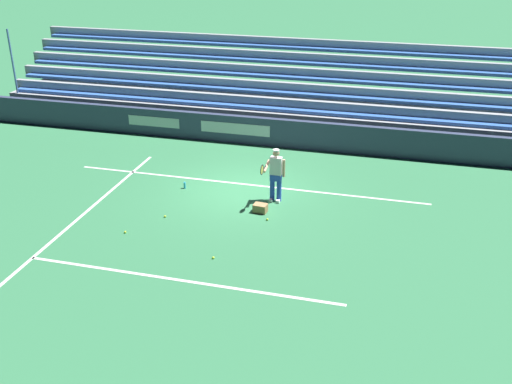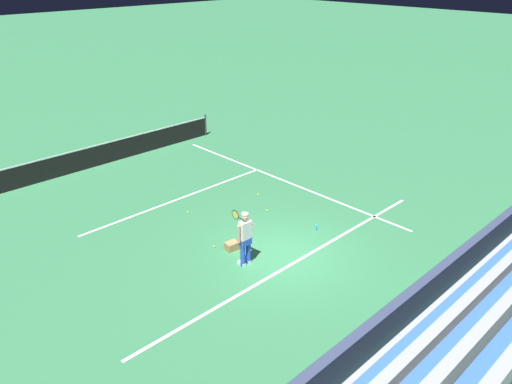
{
  "view_description": "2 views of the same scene",
  "coord_description": "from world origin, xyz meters",
  "views": [
    {
      "loc": [
        -5.02,
        17.04,
        8.12
      ],
      "look_at": [
        -1.0,
        1.93,
        0.92
      ],
      "focal_mm": 42.0,
      "sensor_mm": 36.0,
      "label": 1
    },
    {
      "loc": [
        -9.79,
        -8.8,
        8.32
      ],
      "look_at": [
        0.64,
        1.96,
        1.27
      ],
      "focal_mm": 35.0,
      "sensor_mm": 36.0,
      "label": 2
    }
  ],
  "objects": [
    {
      "name": "bleacher_stand",
      "position": [
        0.0,
        -6.99,
        0.79
      ],
      "size": [
        24.1,
        4.0,
        3.85
      ],
      "color": "#9EA3A8",
      "rests_on": "ground"
    },
    {
      "name": "ball_box_cardboard",
      "position": [
        -0.99,
        1.37,
        0.13
      ],
      "size": [
        0.43,
        0.34,
        0.26
      ],
      "primitive_type": "cube",
      "rotation": [
        0.0,
        0.0,
        -0.1
      ],
      "color": "#A87F51",
      "rests_on": "ground"
    },
    {
      "name": "back_wall_sponsor_board",
      "position": [
        0.01,
        -4.36,
        0.55
      ],
      "size": [
        25.36,
        0.25,
        1.1
      ],
      "color": "#384260",
      "rests_on": "ground"
    },
    {
      "name": "court_baseline_white",
      "position": [
        0.0,
        -0.5,
        0.0
      ],
      "size": [
        12.0,
        0.1,
        0.01
      ],
      "primitive_type": "cube",
      "color": "white",
      "rests_on": "ground"
    },
    {
      "name": "ground_plane",
      "position": [
        0.0,
        0.0,
        0.0
      ],
      "size": [
        160.0,
        160.0,
        0.0
      ],
      "primitive_type": "plane",
      "color": "#337A4C"
    },
    {
      "name": "court_service_line_white",
      "position": [
        0.0,
        5.5,
        0.0
      ],
      "size": [
        8.22,
        0.1,
        0.01
      ],
      "primitive_type": "cube",
      "color": "white",
      "rests_on": "ground"
    },
    {
      "name": "water_bottle",
      "position": [
        1.85,
        0.32,
        0.11
      ],
      "size": [
        0.07,
        0.07,
        0.22
      ],
      "primitive_type": "cylinder",
      "color": "#33B2E5",
      "rests_on": "ground"
    },
    {
      "name": "tennis_ball_toward_net",
      "position": [
        -1.33,
        1.85,
        0.03
      ],
      "size": [
        0.07,
        0.07,
        0.07
      ],
      "primitive_type": "sphere",
      "color": "#CCE533",
      "rests_on": "ground"
    },
    {
      "name": "tennis_ball_midcourt",
      "position": [
        -0.48,
        4.33,
        0.03
      ],
      "size": [
        0.07,
        0.07,
        0.07
      ],
      "primitive_type": "sphere",
      "color": "#CCE533",
      "rests_on": "ground"
    },
    {
      "name": "tennis_player",
      "position": [
        -1.24,
        0.49,
        0.89
      ],
      "size": [
        0.59,
        0.99,
        1.71
      ],
      "color": "blue",
      "rests_on": "ground"
    },
    {
      "name": "tennis_ball_on_baseline",
      "position": [
        1.66,
        2.44,
        0.03
      ],
      "size": [
        0.07,
        0.07,
        0.07
      ],
      "primitive_type": "sphere",
      "color": "#CCE533",
      "rests_on": "ground"
    },
    {
      "name": "court_sideline_white",
      "position": [
        4.11,
        4.0,
        0.0
      ],
      "size": [
        0.1,
        12.0,
        0.01
      ],
      "primitive_type": "cube",
      "color": "white",
      "rests_on": "ground"
    },
    {
      "name": "tennis_ball_by_box",
      "position": [
        2.37,
        3.64,
        0.03
      ],
      "size": [
        0.07,
        0.07,
        0.07
      ],
      "primitive_type": "sphere",
      "color": "#CCE533",
      "rests_on": "ground"
    }
  ]
}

